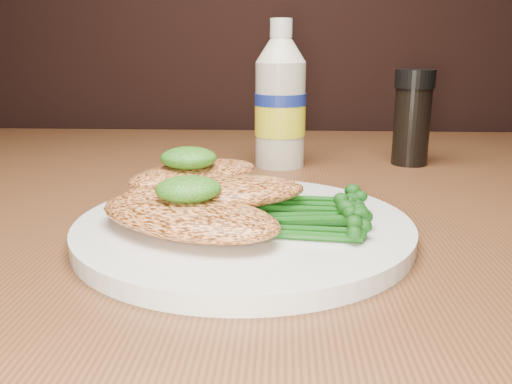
{
  "coord_description": "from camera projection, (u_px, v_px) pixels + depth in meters",
  "views": [
    {
      "loc": [
        0.0,
        0.47,
        0.91
      ],
      "look_at": [
        -0.02,
        0.89,
        0.79
      ],
      "focal_mm": 37.75,
      "sensor_mm": 36.0,
      "label": 1
    }
  ],
  "objects": [
    {
      "name": "plate",
      "position": [
        244.0,
        228.0,
        0.44
      ],
      "size": [
        0.28,
        0.28,
        0.01
      ],
      "primitive_type": "cylinder",
      "color": "white",
      "rests_on": "dining_table"
    },
    {
      "name": "chicken_front",
      "position": [
        188.0,
        216.0,
        0.41
      ],
      "size": [
        0.18,
        0.15,
        0.03
      ],
      "primitive_type": "ellipsoid",
      "rotation": [
        0.0,
        0.0,
        -0.5
      ],
      "color": "#F9944F",
      "rests_on": "plate"
    },
    {
      "name": "chicken_mid",
      "position": [
        215.0,
        192.0,
        0.45
      ],
      "size": [
        0.17,
        0.11,
        0.02
      ],
      "primitive_type": "ellipsoid",
      "rotation": [
        0.0,
        0.0,
        0.25
      ],
      "color": "#F9944F",
      "rests_on": "plate"
    },
    {
      "name": "chicken_back",
      "position": [
        195.0,
        174.0,
        0.48
      ],
      "size": [
        0.14,
        0.13,
        0.02
      ],
      "primitive_type": "ellipsoid",
      "rotation": [
        0.0,
        0.0,
        0.74
      ],
      "color": "#F9944F",
      "rests_on": "plate"
    },
    {
      "name": "pesto_front",
      "position": [
        188.0,
        189.0,
        0.41
      ],
      "size": [
        0.06,
        0.06,
        0.02
      ],
      "primitive_type": "ellipsoid",
      "rotation": [
        0.0,
        0.0,
        0.28
      ],
      "color": "#133808",
      "rests_on": "chicken_front"
    },
    {
      "name": "pesto_back",
      "position": [
        189.0,
        158.0,
        0.47
      ],
      "size": [
        0.06,
        0.05,
        0.02
      ],
      "primitive_type": "ellipsoid",
      "rotation": [
        0.0,
        0.0,
        -0.17
      ],
      "color": "#133808",
      "rests_on": "chicken_back"
    },
    {
      "name": "broccolini_bundle",
      "position": [
        302.0,
        209.0,
        0.44
      ],
      "size": [
        0.16,
        0.14,
        0.02
      ],
      "primitive_type": null,
      "rotation": [
        0.0,
        0.0,
        0.37
      ],
      "color": "#134C10",
      "rests_on": "plate"
    },
    {
      "name": "mayo_bottle",
      "position": [
        280.0,
        94.0,
        0.68
      ],
      "size": [
        0.08,
        0.08,
        0.18
      ],
      "primitive_type": null,
      "rotation": [
        0.0,
        0.0,
        -0.23
      ],
      "color": "beige",
      "rests_on": "dining_table"
    },
    {
      "name": "pepper_grinder",
      "position": [
        412.0,
        118.0,
        0.69
      ],
      "size": [
        0.05,
        0.05,
        0.12
      ],
      "primitive_type": null,
      "rotation": [
        0.0,
        0.0,
        -0.03
      ],
      "color": "black",
      "rests_on": "dining_table"
    }
  ]
}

